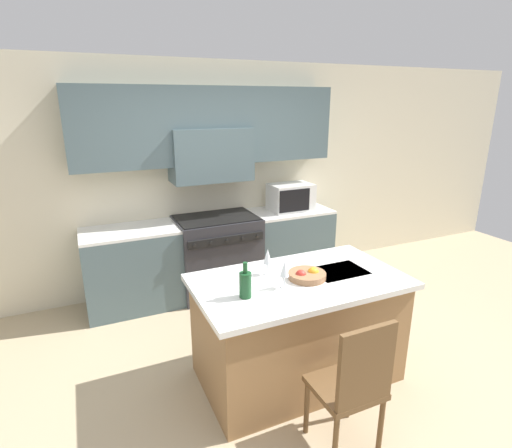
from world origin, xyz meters
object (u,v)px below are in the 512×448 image
object	(u,v)px
island_chair	(354,382)
fruit_bowl	(307,275)
wine_glass_near	(285,269)
wine_glass_far	(268,257)
wine_bottle	(245,284)
microwave	(291,197)
range_stove	(217,254)

from	to	relation	value
island_chair	fruit_bowl	bearing A→B (deg)	80.67
wine_glass_near	wine_glass_far	xyz separation A→B (m)	(-0.01, 0.27, 0.00)
wine_glass_far	fruit_bowl	world-z (taller)	wine_glass_far
wine_bottle	wine_glass_near	bearing A→B (deg)	3.68
island_chair	wine_glass_near	bearing A→B (deg)	98.37
microwave	wine_bottle	xyz separation A→B (m)	(-1.43, -1.91, -0.08)
microwave	wine_glass_far	xyz separation A→B (m)	(-1.11, -1.61, -0.04)
wine_glass_near	fruit_bowl	world-z (taller)	wine_glass_near
island_chair	wine_glass_far	distance (m)	1.14
wine_bottle	fruit_bowl	xyz separation A→B (m)	(0.57, 0.09, -0.07)
island_chair	wine_bottle	size ratio (longest dim) A/B	3.68
range_stove	wine_bottle	bearing A→B (deg)	-102.69
wine_bottle	wine_glass_far	xyz separation A→B (m)	(0.32, 0.29, 0.05)
microwave	wine_glass_near	xyz separation A→B (m)	(-1.10, -1.89, -0.04)
range_stove	fruit_bowl	size ratio (longest dim) A/B	3.19
fruit_bowl	wine_bottle	bearing A→B (deg)	-171.25
microwave	wine_glass_far	bearing A→B (deg)	-124.45
wine_bottle	fruit_bowl	world-z (taller)	wine_bottle
island_chair	wine_glass_far	size ratio (longest dim) A/B	4.50
wine_glass_far	fruit_bowl	size ratio (longest dim) A/B	0.74
range_stove	wine_glass_near	world-z (taller)	wine_glass_near
wine_glass_near	fruit_bowl	bearing A→B (deg)	15.37
wine_bottle	wine_glass_far	bearing A→B (deg)	42.63
wine_bottle	wine_glass_far	world-z (taller)	wine_bottle
range_stove	island_chair	distance (m)	2.61
island_chair	fruit_bowl	size ratio (longest dim) A/B	3.31
wine_glass_far	microwave	bearing A→B (deg)	55.55
wine_bottle	wine_glass_near	distance (m)	0.33
range_stove	wine_glass_far	bearing A→B (deg)	-93.87
microwave	wine_bottle	distance (m)	2.38
range_stove	wine_bottle	size ratio (longest dim) A/B	3.55
range_stove	microwave	bearing A→B (deg)	1.07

